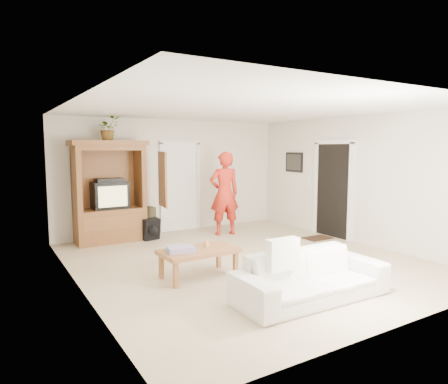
{
  "coord_description": "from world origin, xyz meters",
  "views": [
    {
      "loc": [
        -3.82,
        -5.59,
        1.96
      ],
      "look_at": [
        -0.07,
        0.6,
        1.15
      ],
      "focal_mm": 32.0,
      "sensor_mm": 36.0,
      "label": 1
    }
  ],
  "objects_px": {
    "sofa": "(311,276)",
    "coffee_table": "(199,253)",
    "man": "(224,194)",
    "armoire": "(111,198)"
  },
  "relations": [
    {
      "from": "man",
      "to": "coffee_table",
      "type": "height_order",
      "value": "man"
    },
    {
      "from": "man",
      "to": "sofa",
      "type": "xyz_separation_m",
      "value": [
        -1.06,
        -3.9,
        -0.63
      ]
    },
    {
      "from": "man",
      "to": "sofa",
      "type": "relative_size",
      "value": 0.9
    },
    {
      "from": "armoire",
      "to": "coffee_table",
      "type": "xyz_separation_m",
      "value": [
        0.47,
        -3.02,
        -0.53
      ]
    },
    {
      "from": "armoire",
      "to": "coffee_table",
      "type": "bearing_deg",
      "value": -81.09
    },
    {
      "from": "sofa",
      "to": "coffee_table",
      "type": "distance_m",
      "value": 1.75
    },
    {
      "from": "armoire",
      "to": "man",
      "type": "xyz_separation_m",
      "value": [
        2.36,
        -0.67,
        0.02
      ]
    },
    {
      "from": "sofa",
      "to": "coffee_table",
      "type": "xyz_separation_m",
      "value": [
        -0.83,
        1.54,
        0.07
      ]
    },
    {
      "from": "armoire",
      "to": "sofa",
      "type": "height_order",
      "value": "armoire"
    },
    {
      "from": "armoire",
      "to": "sofa",
      "type": "bearing_deg",
      "value": -74.06
    }
  ]
}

